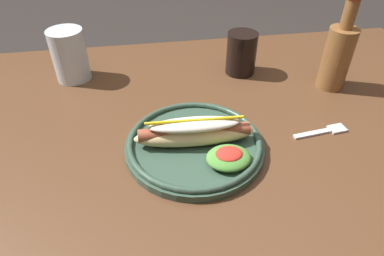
{
  "coord_description": "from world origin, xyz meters",
  "views": [
    {
      "loc": [
        -0.15,
        -0.55,
        1.19
      ],
      "look_at": [
        -0.06,
        -0.02,
        0.77
      ],
      "focal_mm": 31.41,
      "sensor_mm": 36.0,
      "label": 1
    }
  ],
  "objects_px": {
    "fork": "(324,131)",
    "glass_bottle": "(338,54)",
    "hot_dog_plate": "(196,142)",
    "soda_cup": "(241,53)",
    "water_cup": "(70,55)"
  },
  "relations": [
    {
      "from": "fork",
      "to": "glass_bottle",
      "type": "xyz_separation_m",
      "value": [
        0.1,
        0.18,
        0.09
      ]
    },
    {
      "from": "water_cup",
      "to": "glass_bottle",
      "type": "bearing_deg",
      "value": -12.63
    },
    {
      "from": "soda_cup",
      "to": "fork",
      "type": "bearing_deg",
      "value": -69.22
    },
    {
      "from": "fork",
      "to": "water_cup",
      "type": "xyz_separation_m",
      "value": [
        -0.55,
        0.32,
        0.06
      ]
    },
    {
      "from": "hot_dog_plate",
      "to": "glass_bottle",
      "type": "relative_size",
      "value": 1.19
    },
    {
      "from": "soda_cup",
      "to": "hot_dog_plate",
      "type": "bearing_deg",
      "value": -120.2
    },
    {
      "from": "fork",
      "to": "soda_cup",
      "type": "bearing_deg",
      "value": 103.82
    },
    {
      "from": "hot_dog_plate",
      "to": "fork",
      "type": "height_order",
      "value": "hot_dog_plate"
    },
    {
      "from": "glass_bottle",
      "to": "soda_cup",
      "type": "bearing_deg",
      "value": 152.8
    },
    {
      "from": "hot_dog_plate",
      "to": "water_cup",
      "type": "height_order",
      "value": "water_cup"
    },
    {
      "from": "soda_cup",
      "to": "glass_bottle",
      "type": "bearing_deg",
      "value": -27.2
    },
    {
      "from": "glass_bottle",
      "to": "fork",
      "type": "bearing_deg",
      "value": -119.52
    },
    {
      "from": "hot_dog_plate",
      "to": "soda_cup",
      "type": "xyz_separation_m",
      "value": [
        0.17,
        0.29,
        0.03
      ]
    },
    {
      "from": "water_cup",
      "to": "glass_bottle",
      "type": "height_order",
      "value": "glass_bottle"
    },
    {
      "from": "soda_cup",
      "to": "water_cup",
      "type": "xyz_separation_m",
      "value": [
        -0.44,
        0.04,
        0.01
      ]
    }
  ]
}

